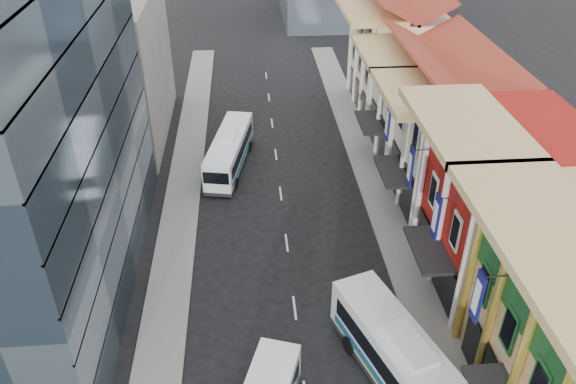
{
  "coord_description": "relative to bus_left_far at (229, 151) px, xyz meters",
  "views": [
    {
      "loc": [
        -2.55,
        -11.99,
        26.79
      ],
      "look_at": [
        0.04,
        21.23,
        5.16
      ],
      "focal_mm": 35.0,
      "sensor_mm": 36.0,
      "label": 1
    }
  ],
  "objects": [
    {
      "name": "sidewalk_right",
      "position": [
        12.91,
        -11.91,
        -1.69
      ],
      "size": [
        3.0,
        90.0,
        0.15
      ],
      "primitive_type": "cube",
      "color": "slate",
      "rests_on": "ground"
    },
    {
      "name": "sidewalk_left",
      "position": [
        -4.09,
        -11.91,
        -1.69
      ],
      "size": [
        3.0,
        90.0,
        0.15
      ],
      "primitive_type": "cube",
      "color": "slate",
      "rests_on": "ground"
    },
    {
      "name": "shophouse_red",
      "position": [
        18.41,
        -16.91,
        4.23
      ],
      "size": [
        8.0,
        10.0,
        12.0
      ],
      "primitive_type": "cube",
      "color": "maroon",
      "rests_on": "ground"
    },
    {
      "name": "shophouse_cream_near",
      "position": [
        18.41,
        -7.41,
        3.23
      ],
      "size": [
        8.0,
        9.0,
        10.0
      ],
      "primitive_type": "cube",
      "color": "silver",
      "rests_on": "ground"
    },
    {
      "name": "shophouse_cream_mid",
      "position": [
        18.41,
        1.59,
        3.23
      ],
      "size": [
        8.0,
        9.0,
        10.0
      ],
      "primitive_type": "cube",
      "color": "silver",
      "rests_on": "ground"
    },
    {
      "name": "shophouse_cream_far",
      "position": [
        18.41,
        12.09,
        3.73
      ],
      "size": [
        8.0,
        12.0,
        11.0
      ],
      "primitive_type": "cube",
      "color": "silver",
      "rests_on": "ground"
    },
    {
      "name": "office_block_far",
      "position": [
        -11.59,
        8.09,
        5.23
      ],
      "size": [
        10.0,
        18.0,
        14.0
      ],
      "primitive_type": "cube",
      "color": "gray",
      "rests_on": "ground"
    },
    {
      "name": "bus_left_far",
      "position": [
        0.0,
        0.0,
        0.0
      ],
      "size": [
        4.67,
        11.31,
        3.53
      ],
      "primitive_type": null,
      "rotation": [
        0.0,
        0.0,
        -0.2
      ],
      "color": "white",
      "rests_on": "ground"
    },
    {
      "name": "bus_right",
      "position": [
        9.91,
        -25.92,
        0.24
      ],
      "size": [
        6.84,
        12.76,
        4.0
      ],
      "primitive_type": null,
      "rotation": [
        0.0,
        0.0,
        0.33
      ],
      "color": "silver",
      "rests_on": "ground"
    }
  ]
}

